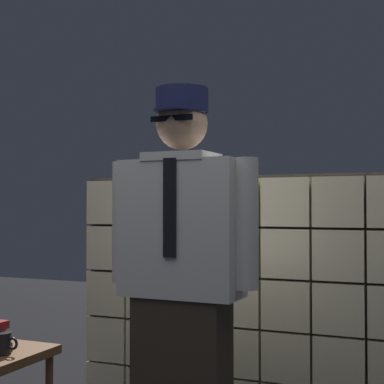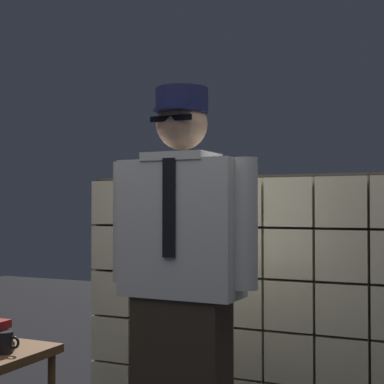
% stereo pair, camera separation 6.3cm
% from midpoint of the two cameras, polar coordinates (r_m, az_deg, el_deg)
% --- Properties ---
extents(glass_block_wall, '(1.93, 0.10, 1.39)m').
position_cam_midpoint_polar(glass_block_wall, '(3.25, 3.98, -10.63)').
color(glass_block_wall, beige).
rests_on(glass_block_wall, ground).
extents(standing_person, '(0.67, 0.29, 1.69)m').
position_cam_midpoint_polar(standing_person, '(2.48, -1.74, -8.59)').
color(standing_person, '#382D23').
rests_on(standing_person, ground).
extents(coffee_mug, '(0.13, 0.08, 0.09)m').
position_cam_midpoint_polar(coffee_mug, '(2.76, -18.69, -13.86)').
color(coffee_mug, black).
rests_on(coffee_mug, side_table).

